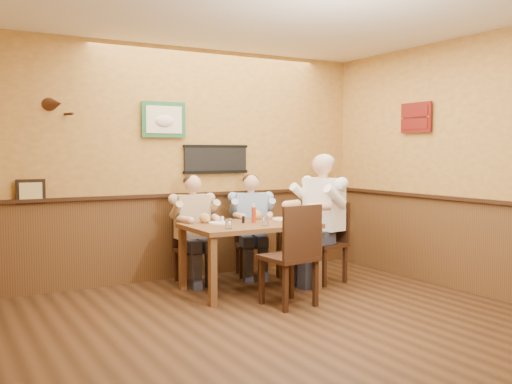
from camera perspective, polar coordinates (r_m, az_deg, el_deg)
room at (r=4.96m, az=3.85°, el=5.74°), size 5.02×5.03×2.81m
dining_table at (r=6.31m, az=-0.62°, el=-3.99°), size 1.40×0.90×0.75m
chair_back_left at (r=6.78m, az=-6.38°, el=-5.67°), size 0.38×0.38×0.80m
chair_back_right at (r=7.12m, az=-0.52°, el=-5.20°), size 0.47×0.47×0.79m
chair_right_end at (r=6.79m, az=6.78°, el=-5.01°), size 0.51×0.51×0.95m
chair_near_side at (r=5.74m, az=3.27°, el=-6.29°), size 0.52×0.52×1.02m
diner_tan_shirt at (r=6.75m, az=-6.39°, el=-4.23°), size 0.55×0.55×1.14m
diner_blue_polo at (r=7.10m, az=-0.52°, el=-3.84°), size 0.67×0.67×1.13m
diner_white_elder at (r=6.76m, az=6.80°, el=-3.30°), size 0.73×0.73×1.36m
water_glass_left at (r=5.87m, az=-2.77°, el=-3.17°), size 0.08×0.08×0.11m
water_glass_mid at (r=6.10m, az=0.93°, el=-2.90°), size 0.07×0.07×0.11m
cola_tumbler at (r=6.34m, az=3.44°, el=-2.67°), size 0.09×0.09×0.10m
hot_sauce_bottle at (r=6.35m, az=-0.23°, el=-2.22°), size 0.06×0.06×0.20m
salt_shaker at (r=6.25m, az=-3.39°, el=-2.85°), size 0.04×0.04×0.08m
pepper_shaker at (r=6.33m, az=-1.28°, el=-2.77°), size 0.04×0.04×0.08m
plate_far_left at (r=6.30m, az=-3.72°, el=-3.10°), size 0.26×0.26×0.02m
plate_far_right at (r=6.65m, az=2.67°, el=-2.72°), size 0.25×0.25×0.02m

